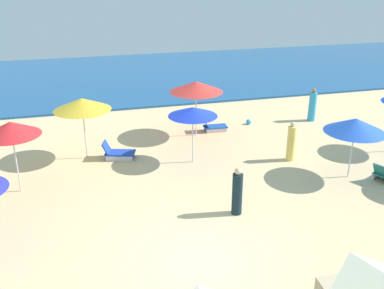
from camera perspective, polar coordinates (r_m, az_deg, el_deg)
ground_plane at (r=12.44m, az=1.06°, el=-15.15°), size 60.00×60.00×0.00m
ocean at (r=32.58m, az=-9.90°, el=8.66°), size 60.00×15.77×0.12m
umbrella_0 at (r=20.30m, az=0.56°, el=7.52°), size 2.47×2.47×2.63m
lounge_chair_0_0 at (r=21.50m, az=2.76°, el=2.40°), size 1.29×0.65×0.73m
umbrella_2 at (r=17.41m, az=0.10°, el=4.29°), size 1.98×1.98×2.37m
umbrella_3 at (r=18.29m, az=-14.11°, el=5.11°), size 2.33×2.33×2.61m
lounge_chair_3_0 at (r=18.66m, az=-9.64°, el=-1.03°), size 1.45×1.01×0.74m
umbrella_4 at (r=16.15m, az=-22.51°, el=1.93°), size 1.99×1.99×2.65m
umbrella_7 at (r=17.21m, az=20.47°, el=2.36°), size 2.26×2.26×2.37m
beachgoer_0 at (r=18.53m, az=12.78°, el=0.24°), size 0.38×0.38×1.68m
beachgoer_1 at (r=23.65m, az=15.38°, el=4.86°), size 0.53×0.53×1.72m
beachgoer_2 at (r=14.29m, az=5.90°, el=-6.23°), size 0.44×0.44×1.64m
beach_ball_0 at (r=22.64m, az=7.38°, el=2.95°), size 0.27×0.27×0.27m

